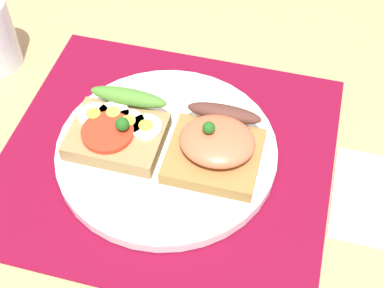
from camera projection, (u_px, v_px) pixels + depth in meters
ground_plane at (168, 164)px, 65.35cm from camera, size 120.00×90.00×3.20cm
placemat at (167, 155)px, 63.99cm from camera, size 37.78×34.65×0.30cm
plate at (167, 151)px, 63.33cm from camera, size 25.33×25.33×1.40cm
sandwich_egg_tomato at (118, 128)px, 62.57cm from camera, size 10.53×9.79×4.13cm
sandwich_salmon at (216, 146)px, 60.41cm from camera, size 10.15×10.62×5.52cm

